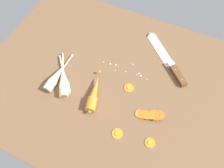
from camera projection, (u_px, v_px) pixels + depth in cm
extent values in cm
cube|color=brown|center=(114.00, 84.00, 101.20)|extent=(120.00, 90.00, 4.00)
cube|color=silver|center=(160.00, 50.00, 108.30)|extent=(17.62, 16.86, 0.50)
cone|color=silver|center=(150.00, 34.00, 113.52)|extent=(4.90, 4.94, 3.96)
cube|color=silver|center=(171.00, 65.00, 102.91)|extent=(3.47, 3.51, 2.20)
cube|color=brown|center=(178.00, 76.00, 99.88)|extent=(9.95, 9.55, 2.20)
sphere|color=silver|center=(176.00, 69.00, 100.24)|extent=(0.50, 0.50, 0.50)
sphere|color=silver|center=(182.00, 79.00, 97.63)|extent=(0.50, 0.50, 0.50)
cylinder|color=orange|center=(91.00, 104.00, 91.77)|extent=(5.50, 6.58, 4.20)
cone|color=orange|center=(95.00, 90.00, 95.14)|extent=(7.31, 14.26, 3.99)
sphere|color=orange|center=(100.00, 72.00, 99.73)|extent=(1.20, 1.20, 1.20)
cylinder|color=#5B7F3D|center=(89.00, 112.00, 90.06)|extent=(1.41, 1.27, 1.20)
cylinder|color=beige|center=(65.00, 89.00, 95.57)|extent=(6.26, 6.38, 4.00)
cone|color=beige|center=(63.00, 75.00, 98.92)|extent=(8.58, 9.23, 3.80)
cylinder|color=beige|center=(61.00, 64.00, 103.13)|extent=(6.66, 7.80, 0.70)
cylinder|color=#7A6647|center=(66.00, 94.00, 94.36)|extent=(2.34, 2.02, 2.80)
cylinder|color=beige|center=(50.00, 85.00, 96.33)|extent=(4.02, 5.07, 4.00)
cone|color=beige|center=(59.00, 73.00, 99.51)|extent=(3.84, 9.00, 3.80)
cylinder|color=beige|center=(67.00, 62.00, 103.54)|extent=(0.75, 9.72, 0.70)
cylinder|color=#7A6647|center=(46.00, 90.00, 95.19)|extent=(2.80, 0.31, 2.80)
cylinder|color=beige|center=(64.00, 91.00, 95.06)|extent=(6.40, 6.84, 4.00)
cone|color=beige|center=(63.00, 75.00, 98.88)|extent=(8.62, 10.33, 3.80)
cylinder|color=beige|center=(63.00, 62.00, 103.58)|extent=(6.48, 9.29, 0.70)
cylinder|color=#7A6647|center=(64.00, 96.00, 93.68)|extent=(2.50, 1.80, 2.80)
cylinder|color=orange|center=(139.00, 114.00, 91.51)|extent=(3.64, 3.64, 0.70)
cylinder|color=orange|center=(142.00, 115.00, 91.09)|extent=(3.90, 3.81, 2.13)
cylinder|color=orange|center=(145.00, 114.00, 90.85)|extent=(3.91, 3.81, 2.29)
cylinder|color=orange|center=(147.00, 115.00, 90.49)|extent=(3.99, 3.89, 2.18)
cylinder|color=orange|center=(151.00, 115.00, 90.14)|extent=(3.69, 3.60, 1.87)
cylinder|color=orange|center=(154.00, 114.00, 90.06)|extent=(4.15, 4.06, 2.33)
cylinder|color=orange|center=(157.00, 116.00, 89.48)|extent=(4.06, 3.96, 2.69)
cylinder|color=orange|center=(160.00, 115.00, 89.39)|extent=(4.06, 3.96, 2.50)
cylinder|color=orange|center=(150.00, 143.00, 85.57)|extent=(3.94, 3.94, 0.70)
cylinder|color=orange|center=(150.00, 142.00, 85.33)|extent=(1.66, 1.66, 0.16)
cylinder|color=orange|center=(117.00, 134.00, 87.36)|extent=(4.36, 4.36, 0.70)
cylinder|color=orange|center=(117.00, 133.00, 87.13)|extent=(1.83, 1.83, 0.16)
cylinder|color=orange|center=(128.00, 88.00, 97.47)|extent=(4.27, 4.27, 0.70)
cylinder|color=orange|center=(129.00, 88.00, 97.24)|extent=(1.79, 1.79, 0.16)
sphere|color=silver|center=(125.00, 71.00, 102.04)|extent=(0.53, 0.53, 0.53)
sphere|color=silver|center=(103.00, 62.00, 104.77)|extent=(0.47, 0.47, 0.47)
sphere|color=silver|center=(116.00, 64.00, 103.77)|extent=(0.90, 0.90, 0.90)
sphere|color=silver|center=(133.00, 65.00, 104.00)|extent=(0.43, 0.43, 0.43)
sphere|color=silver|center=(142.00, 76.00, 100.86)|extent=(0.44, 0.44, 0.44)
sphere|color=silver|center=(110.00, 63.00, 104.11)|extent=(0.80, 0.80, 0.80)
sphere|color=silver|center=(115.00, 70.00, 102.46)|extent=(0.46, 0.46, 0.46)
sphere|color=silver|center=(147.00, 79.00, 100.00)|extent=(0.42, 0.42, 0.42)
sphere|color=silver|center=(137.00, 74.00, 101.26)|extent=(0.50, 0.50, 0.50)
sphere|color=silver|center=(132.00, 64.00, 104.18)|extent=(0.49, 0.49, 0.49)
sphere|color=silver|center=(139.00, 73.00, 101.45)|extent=(0.77, 0.77, 0.77)
sphere|color=silver|center=(141.00, 75.00, 100.81)|extent=(0.85, 0.85, 0.85)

